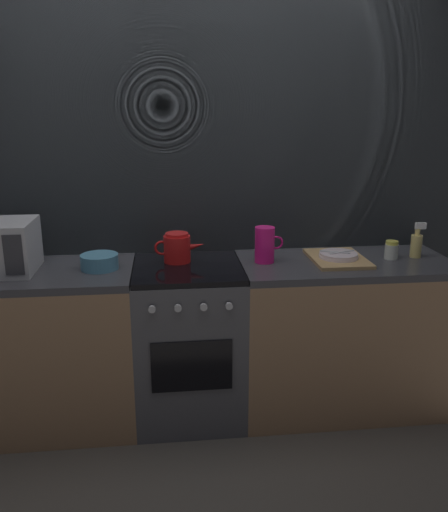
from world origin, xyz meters
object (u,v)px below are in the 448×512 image
Objects in this scene: stove_unit at (189,341)px; mixing_bowl at (100,261)px; spice_jar at (391,250)px; pitcher at (265,245)px; dish_pile at (338,257)px; spray_bottle at (417,244)px; kettle at (177,248)px.

mixing_bowl is at bearing 179.50° from stove_unit.
mixing_bowl is (-0.47, 0.00, 0.49)m from stove_unit.
mixing_bowl is 1.64m from spice_jar.
dish_pile is (0.42, -0.02, -0.08)m from pitcher.
spray_bottle is (1.32, 0.03, 0.53)m from stove_unit.
dish_pile is 3.81× the size of spice_jar.
spice_jar is (1.22, -0.08, -0.03)m from kettle.
stove_unit is at bearing -179.38° from dish_pile.
pitcher reaches higher than kettle.
kettle is 0.43m from mixing_bowl.
spray_bottle reaches higher than kettle.
spray_bottle is at bearing 1.36° from stove_unit.
pitcher reaches higher than mixing_bowl.
mixing_bowl is 0.50× the size of dish_pile.
spice_jar is (1.17, 0.01, 0.50)m from stove_unit.
dish_pile is 0.32m from spice_jar.
spice_jar is (1.64, 0.01, 0.01)m from mixing_bowl.
dish_pile is at bearing -5.07° from kettle.
kettle reaches higher than spice_jar.
spice_jar is at bearing 0.66° from stove_unit.
kettle is 1.42× the size of mixing_bowl.
spray_bottle is at bearing 0.87° from mixing_bowl.
mixing_bowl is 1.90× the size of spice_jar.
spice_jar is at bearing 0.79° from dish_pile.
stove_unit is 2.25× the size of dish_pile.
stove_unit is 0.97m from dish_pile.
pitcher is 0.73m from spice_jar.
spray_bottle reaches higher than pitcher.
dish_pile reaches higher than stove_unit.
mixing_bowl is at bearing -179.13° from spray_bottle.
spice_jar is at bearing -173.44° from spray_bottle.
mixing_bowl is at bearing -179.78° from dish_pile.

